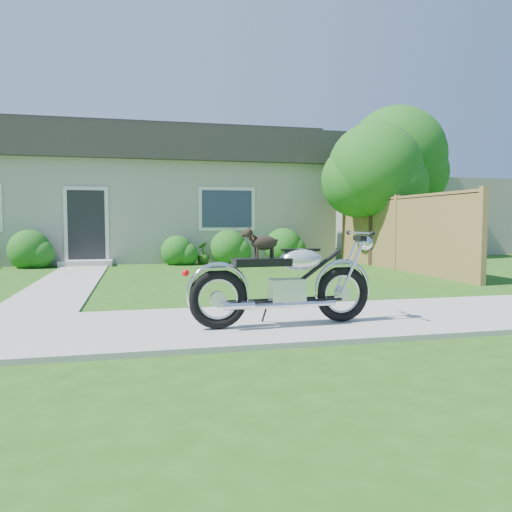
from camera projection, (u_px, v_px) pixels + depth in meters
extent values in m
plane|color=#235114|center=(150.00, 329.00, 5.70)|extent=(80.00, 80.00, 0.00)
cube|color=#9E9B93|center=(150.00, 328.00, 5.70)|extent=(24.00, 2.20, 0.04)
cube|color=#9E9B93|center=(69.00, 281.00, 10.20)|extent=(1.20, 8.00, 0.03)
cube|color=#BAB3A8|center=(140.00, 214.00, 17.24)|extent=(12.00, 6.00, 3.00)
cube|color=#2D2B28|center=(139.00, 155.00, 17.10)|extent=(12.60, 6.60, 1.00)
cube|color=#2D2B28|center=(139.00, 134.00, 17.05)|extent=(12.60, 2.00, 0.60)
cube|color=black|center=(87.00, 228.00, 13.98)|extent=(1.00, 0.06, 2.10)
cube|color=#9E9B93|center=(86.00, 263.00, 13.71)|extent=(1.40, 0.70, 0.16)
cube|color=#2D3847|center=(227.00, 209.00, 14.87)|extent=(1.70, 0.05, 1.30)
cube|color=olive|center=(396.00, 234.00, 12.67)|extent=(0.08, 6.50, 1.80)
cube|color=olive|center=(345.00, 230.00, 15.82)|extent=(0.12, 0.12, 1.90)
cube|color=olive|center=(396.00, 232.00, 12.67)|extent=(0.12, 0.12, 1.90)
cube|color=olive|center=(483.00, 236.00, 9.52)|extent=(0.12, 0.12, 1.90)
cube|color=olive|center=(397.00, 198.00, 12.61)|extent=(0.08, 6.50, 0.08)
cylinder|color=#3D2B1C|center=(374.00, 227.00, 13.99)|extent=(0.28, 0.28, 2.16)
sphere|color=#1D5817|center=(375.00, 169.00, 13.88)|extent=(2.60, 2.60, 2.60)
sphere|color=#1D5817|center=(393.00, 184.00, 13.71)|extent=(1.90, 1.90, 1.90)
cylinder|color=#3D2B1C|center=(395.00, 217.00, 17.00)|extent=(0.28, 0.28, 2.78)
sphere|color=#1D5817|center=(396.00, 156.00, 16.85)|extent=(3.33, 3.33, 3.33)
sphere|color=#1D5817|center=(411.00, 172.00, 16.69)|extent=(2.44, 2.44, 2.44)
sphere|color=#1D5817|center=(29.00, 250.00, 13.24)|extent=(1.09, 1.09, 1.09)
sphere|color=#1D5817|center=(228.00, 248.00, 14.48)|extent=(1.07, 1.07, 1.07)
sphere|color=#1D5817|center=(283.00, 247.00, 14.86)|extent=(1.12, 1.12, 1.12)
sphere|color=#1D5817|center=(177.00, 251.00, 14.14)|extent=(0.90, 0.90, 0.90)
imported|color=#2A5C19|center=(203.00, 253.00, 14.37)|extent=(0.51, 0.51, 0.64)
torus|color=black|center=(342.00, 294.00, 5.92)|extent=(0.67, 0.14, 0.67)
torus|color=black|center=(218.00, 299.00, 5.51)|extent=(0.67, 0.14, 0.67)
cube|color=silver|center=(287.00, 292.00, 5.73)|extent=(0.41, 0.26, 0.30)
ellipsoid|color=silver|center=(301.00, 259.00, 5.75)|extent=(0.52, 0.31, 0.26)
cube|color=black|center=(262.00, 262.00, 5.62)|extent=(0.66, 0.29, 0.09)
cube|color=silver|center=(343.00, 265.00, 5.90)|extent=(0.31, 0.15, 0.03)
cube|color=silver|center=(218.00, 269.00, 5.49)|extent=(0.31, 0.15, 0.03)
cylinder|color=silver|center=(360.00, 233.00, 5.93)|extent=(0.05, 0.60, 0.03)
sphere|color=silver|center=(366.00, 243.00, 5.96)|extent=(0.18, 0.18, 0.17)
cylinder|color=silver|center=(290.00, 305.00, 5.61)|extent=(1.10, 0.11, 0.06)
ellipsoid|color=black|center=(264.00, 243.00, 5.61)|extent=(0.31, 0.16, 0.16)
sphere|color=black|center=(248.00, 233.00, 5.55)|extent=(0.10, 0.10, 0.10)
cylinder|color=black|center=(256.00, 252.00, 5.63)|extent=(0.03, 0.03, 0.13)
cylinder|color=black|center=(257.00, 253.00, 5.56)|extent=(0.03, 0.03, 0.13)
cylinder|color=black|center=(271.00, 252.00, 5.68)|extent=(0.03, 0.03, 0.13)
cylinder|color=black|center=(273.00, 253.00, 5.61)|extent=(0.03, 0.03, 0.13)
torus|color=#CE7236|center=(252.00, 237.00, 5.57)|extent=(0.05, 0.09, 0.08)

